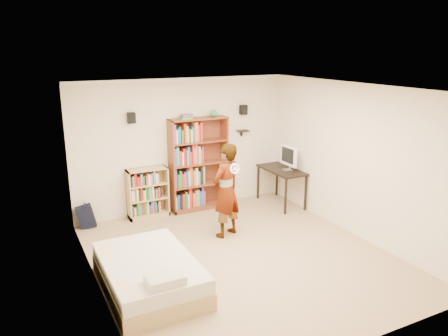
# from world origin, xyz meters

# --- Properties ---
(ground) EXTENTS (4.50, 5.00, 0.01)m
(ground) POSITION_xyz_m (0.00, 0.00, 0.00)
(ground) COLOR tan
(ground) RESTS_ON ground
(room_shell) EXTENTS (4.52, 5.02, 2.71)m
(room_shell) POSITION_xyz_m (0.00, 0.00, 1.76)
(room_shell) COLOR silver
(room_shell) RESTS_ON ground
(crown_molding) EXTENTS (4.50, 5.00, 0.06)m
(crown_molding) POSITION_xyz_m (0.00, 0.00, 2.67)
(crown_molding) COLOR white
(crown_molding) RESTS_ON room_shell
(speaker_left) EXTENTS (0.14, 0.12, 0.20)m
(speaker_left) POSITION_xyz_m (-1.05, 2.40, 2.00)
(speaker_left) COLOR black
(speaker_left) RESTS_ON room_shell
(speaker_right) EXTENTS (0.14, 0.12, 0.20)m
(speaker_right) POSITION_xyz_m (1.35, 2.40, 2.00)
(speaker_right) COLOR black
(speaker_right) RESTS_ON room_shell
(wall_shelf) EXTENTS (0.25, 0.16, 0.02)m
(wall_shelf) POSITION_xyz_m (1.35, 2.41, 1.55)
(wall_shelf) COLOR black
(wall_shelf) RESTS_ON room_shell
(tall_bookshelf) EXTENTS (1.21, 0.35, 1.91)m
(tall_bookshelf) POSITION_xyz_m (0.27, 2.32, 0.96)
(tall_bookshelf) COLOR brown
(tall_bookshelf) RESTS_ON ground
(low_bookshelf) EXTENTS (0.80, 0.30, 1.00)m
(low_bookshelf) POSITION_xyz_m (-0.82, 2.35, 0.50)
(low_bookshelf) COLOR tan
(low_bookshelf) RESTS_ON ground
(computer_desk) EXTENTS (0.58, 1.15, 0.79)m
(computer_desk) POSITION_xyz_m (1.94, 1.77, 0.39)
(computer_desk) COLOR black
(computer_desk) RESTS_ON ground
(imac) EXTENTS (0.19, 0.53, 0.52)m
(imac) POSITION_xyz_m (1.99, 1.64, 1.04)
(imac) COLOR white
(imac) RESTS_ON computer_desk
(daybed) EXTENTS (1.22, 1.87, 0.55)m
(daybed) POSITION_xyz_m (-1.62, -0.26, 0.28)
(daybed) COLOR silver
(daybed) RESTS_ON ground
(person) EXTENTS (0.73, 0.61, 1.69)m
(person) POSITION_xyz_m (0.16, 0.86, 0.85)
(person) COLOR black
(person) RESTS_ON ground
(wii_wheel) EXTENTS (0.18, 0.07, 0.18)m
(wii_wheel) POSITION_xyz_m (0.16, 0.54, 1.33)
(wii_wheel) COLOR white
(wii_wheel) RESTS_ON person
(navy_bag) EXTENTS (0.36, 0.25, 0.45)m
(navy_bag) POSITION_xyz_m (-2.03, 2.34, 0.23)
(navy_bag) COLOR black
(navy_bag) RESTS_ON ground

